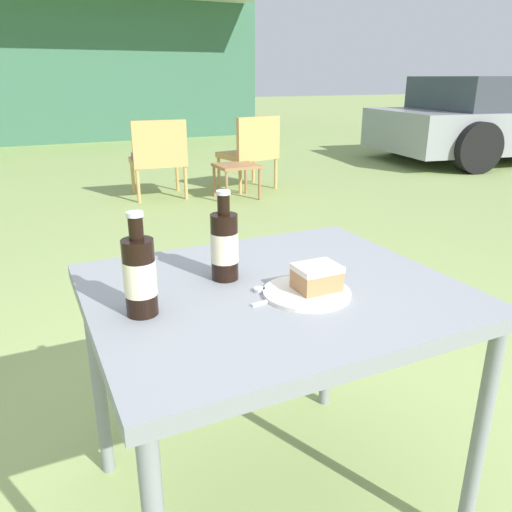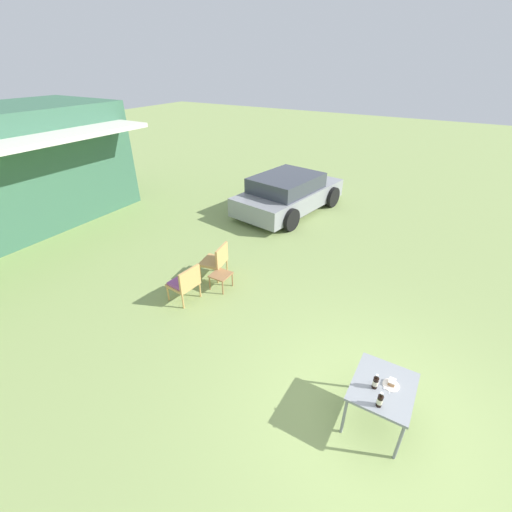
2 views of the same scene
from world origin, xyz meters
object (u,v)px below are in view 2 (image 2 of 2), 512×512
object	(u,v)px
garden_side_table	(221,276)
cola_bottle_far	(380,401)
wicker_chair_plain	(216,259)
cake_on_plate	(391,383)
patio_table	(383,389)
parked_car	(289,193)
cola_bottle_near	(375,382)
wicker_chair_cushioned	(185,282)

from	to	relation	value
garden_side_table	cola_bottle_far	distance (m)	4.25
wicker_chair_plain	cake_on_plate	xyz separation A→B (m)	(-1.80, -4.21, 0.29)
cake_on_plate	cola_bottle_far	distance (m)	0.42
garden_side_table	patio_table	size ratio (longest dim) A/B	0.46
wicker_chair_plain	patio_table	xyz separation A→B (m)	(-1.87, -4.13, 0.20)
parked_car	cake_on_plate	world-z (taller)	parked_car
parked_car	garden_side_table	size ratio (longest dim) A/B	9.99
parked_car	cola_bottle_far	xyz separation A→B (m)	(-6.66, -4.48, 0.20)
patio_table	cola_bottle_near	distance (m)	0.21
wicker_chair_plain	patio_table	distance (m)	4.54
wicker_chair_plain	cola_bottle_near	world-z (taller)	cola_bottle_near
wicker_chair_cushioned	wicker_chair_plain	distance (m)	1.07
cola_bottle_far	cake_on_plate	bearing A→B (deg)	-9.64
wicker_chair_plain	patio_table	world-z (taller)	wicker_chair_plain
wicker_chair_plain	cake_on_plate	size ratio (longest dim) A/B	3.76
wicker_chair_plain	cola_bottle_far	distance (m)	4.71
wicker_chair_cushioned	cake_on_plate	world-z (taller)	wicker_chair_cushioned
wicker_chair_cushioned	parked_car	bearing A→B (deg)	-171.03
cola_bottle_near	patio_table	bearing A→B (deg)	-48.39
cola_bottle_far	cola_bottle_near	bearing A→B (deg)	24.81
wicker_chair_plain	parked_car	bearing A→B (deg)	174.60
wicker_chair_plain	garden_side_table	distance (m)	0.52
parked_car	cake_on_plate	xyz separation A→B (m)	(-6.25, -4.55, 0.13)
garden_side_table	cake_on_plate	xyz separation A→B (m)	(-1.46, -3.85, 0.43)
wicker_chair_plain	patio_table	bearing A→B (deg)	55.97
parked_car	wicker_chair_plain	bearing A→B (deg)	-166.28
patio_table	wicker_chair_plain	bearing A→B (deg)	65.65
cola_bottle_far	wicker_chair_plain	bearing A→B (deg)	61.95
parked_car	garden_side_table	xyz separation A→B (m)	(-4.79, -0.69, -0.30)
cake_on_plate	wicker_chair_plain	bearing A→B (deg)	66.83
patio_table	cola_bottle_far	distance (m)	0.38
parked_car	garden_side_table	bearing A→B (deg)	-162.33
wicker_chair_cushioned	wicker_chair_plain	world-z (taller)	same
parked_car	wicker_chair_cushioned	bearing A→B (deg)	-167.33
wicker_chair_plain	cake_on_plate	bearing A→B (deg)	57.15
cola_bottle_far	parked_car	bearing A→B (deg)	33.92
parked_car	patio_table	size ratio (longest dim) A/B	4.60
wicker_chair_cushioned	wicker_chair_plain	size ratio (longest dim) A/B	1.00
patio_table	wicker_chair_cushioned	bearing A→B (deg)	79.09
wicker_chair_cushioned	wicker_chair_plain	bearing A→B (deg)	-175.43
parked_car	patio_table	world-z (taller)	parked_car
parked_car	cola_bottle_far	bearing A→B (deg)	-136.64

